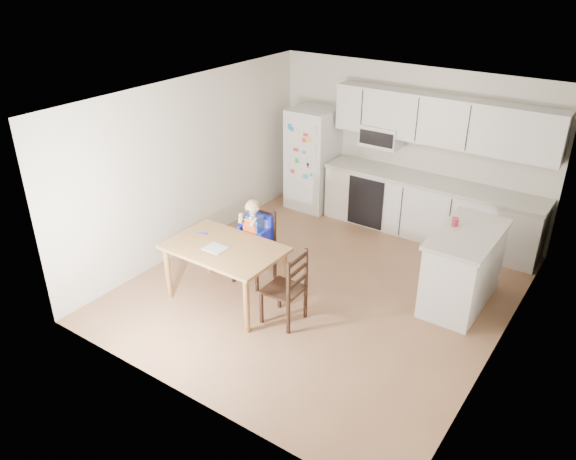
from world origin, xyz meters
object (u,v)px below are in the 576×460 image
(chair_side, at_px, (290,284))
(refrigerator, at_px, (313,159))
(dining_table, at_px, (225,254))
(red_cup, at_px, (455,222))
(kitchen_island, at_px, (463,267))
(chair_booster, at_px, (255,232))

(chair_side, bearing_deg, refrigerator, -153.31)
(dining_table, bearing_deg, chair_side, 3.18)
(refrigerator, relative_size, red_cup, 16.34)
(red_cup, relative_size, dining_table, 0.07)
(kitchen_island, xyz_separation_m, chair_side, (-1.50, -1.59, 0.04))
(red_cup, xyz_separation_m, chair_side, (-1.30, -1.66, -0.50))
(red_cup, xyz_separation_m, dining_table, (-2.24, -1.71, -0.37))
(dining_table, relative_size, chair_booster, 1.22)
(chair_side, bearing_deg, red_cup, 140.43)
(refrigerator, bearing_deg, red_cup, -25.25)
(refrigerator, height_order, red_cup, refrigerator)
(kitchen_island, height_order, chair_booster, chair_booster)
(red_cup, relative_size, chair_side, 0.11)
(dining_table, bearing_deg, chair_booster, 90.01)
(red_cup, bearing_deg, refrigerator, 154.75)
(kitchen_island, relative_size, chair_booster, 1.14)
(chair_booster, bearing_deg, kitchen_island, 22.47)
(kitchen_island, height_order, dining_table, kitchen_island)
(kitchen_island, distance_m, dining_table, 2.95)
(kitchen_island, bearing_deg, chair_booster, -157.37)
(chair_booster, relative_size, chair_side, 1.24)
(refrigerator, distance_m, kitchen_island, 3.47)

